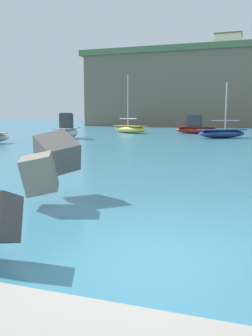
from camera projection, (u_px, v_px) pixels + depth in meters
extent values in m
plane|color=teal|center=(160.00, 262.00, 5.69)|extent=(400.00, 400.00, 0.00)
cube|color=gray|center=(39.00, 174.00, 9.10)|extent=(1.13, 1.17, 1.12)
cube|color=#605B56|center=(57.00, 153.00, 10.33)|extent=(1.60, 1.61, 1.31)
ellipsoid|color=maroon|center=(197.00, 130.00, 45.35)|extent=(5.87, 2.37, 0.87)
cube|color=maroon|center=(197.00, 127.00, 45.29)|extent=(5.40, 2.18, 0.10)
cube|color=#33383D|center=(194.00, 121.00, 45.38)|extent=(1.83, 1.16, 1.39)
cube|color=#334C5B|center=(194.00, 115.00, 45.27)|extent=(1.65, 1.04, 0.12)
ellipsoid|color=navy|center=(222.00, 134.00, 36.97)|extent=(5.32, 4.23, 0.88)
cube|color=navy|center=(222.00, 130.00, 36.91)|extent=(4.90, 3.89, 0.10)
cylinder|color=silver|center=(226.00, 106.00, 36.63)|extent=(0.12, 0.12, 4.76)
cylinder|color=silver|center=(225.00, 121.00, 36.85)|extent=(2.63, 1.57, 0.08)
ellipsoid|color=white|center=(68.00, 133.00, 36.12)|extent=(2.65, 4.96, 1.06)
cube|color=#ACACAC|center=(68.00, 128.00, 36.05)|extent=(2.44, 4.56, 0.10)
cube|color=#33383D|center=(66.00, 121.00, 35.60)|extent=(1.31, 1.59, 1.37)
cube|color=#334C5B|center=(66.00, 113.00, 35.49)|extent=(1.18, 1.43, 0.12)
ellipsoid|color=#EAC64C|center=(130.00, 129.00, 47.20)|extent=(5.80, 4.43, 0.98)
cube|color=#AF9539|center=(130.00, 126.00, 47.14)|extent=(5.33, 4.07, 0.10)
cylinder|color=silver|center=(128.00, 100.00, 46.98)|extent=(0.12, 0.12, 6.58)
cylinder|color=silver|center=(128.00, 119.00, 47.33)|extent=(2.99, 1.86, 0.08)
cube|color=silver|center=(228.00, 48.00, 89.27)|extent=(6.27, 6.12, 5.63)
cube|color=#66564C|center=(229.00, 35.00, 88.84)|extent=(6.58, 6.43, 0.30)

